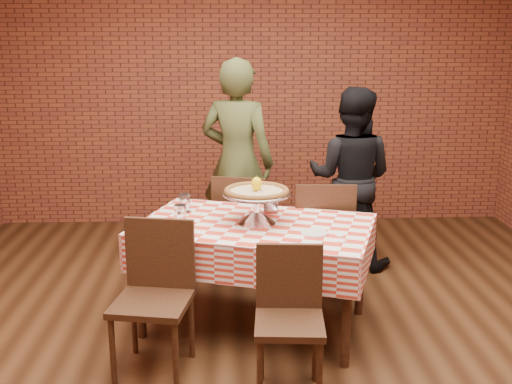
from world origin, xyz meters
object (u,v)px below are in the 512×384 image
diner_olive (237,162)px  chair_near_right (289,327)px  condiment_caddy (271,204)px  chair_near_left (152,301)px  pizza_stand (257,208)px  water_glass_right (185,203)px  chair_far_left (244,226)px  water_glass_left (180,214)px  table (255,276)px  diner_black (351,178)px  chair_far_right (322,236)px  pizza (257,192)px

diner_olive → chair_near_right: bearing=117.0°
condiment_caddy → chair_near_left: size_ratio=0.15×
pizza_stand → water_glass_right: 0.59m
chair_near_left → diner_olive: (0.54, 1.88, 0.45)m
chair_far_left → chair_near_right: bearing=109.7°
water_glass_left → chair_far_left: 1.04m
table → chair_far_left: chair_far_left is taller
table → chair_far_left: bearing=93.7°
water_glass_left → condiment_caddy: bearing=19.1°
chair_far_left → diner_black: bearing=-150.3°
chair_near_left → diner_olive: size_ratio=0.50×
table → condiment_caddy: bearing=62.4°
pizza_stand → chair_near_right: bearing=-81.0°
condiment_caddy → chair_far_right: bearing=46.4°
water_glass_right → table: bearing=-32.1°
water_glass_left → water_glass_right: 0.29m
water_glass_left → diner_olive: bearing=72.3°
chair_far_left → chair_far_right: bearing=165.2°
chair_far_left → diner_olive: diner_olive is taller
pizza_stand → water_glass_right: bearing=150.2°
chair_near_left → chair_far_left: bearing=78.8°
table → chair_far_right: (0.56, 0.57, 0.09)m
pizza_stand → diner_olive: 1.29m
pizza_stand → chair_far_left: (-0.07, 0.87, -0.40)m
pizza → diner_olive: 1.29m
water_glass_left → diner_black: (1.40, 1.15, -0.03)m
table → diner_olive: diner_olive is taller
table → diner_olive: bearing=94.4°
water_glass_left → chair_near_right: 1.19m
water_glass_left → condiment_caddy: condiment_caddy is taller
pizza → water_glass_right: (-0.51, 0.29, -0.15)m
water_glass_right → diner_olive: 1.07m
pizza_stand → pizza: size_ratio=1.08×
water_glass_right → chair_far_left: size_ratio=0.14×
condiment_caddy → chair_near_right: (0.03, -1.13, -0.40)m
chair_near_left → chair_far_left: (0.58, 1.47, -0.00)m
water_glass_right → diner_olive: diner_olive is taller
water_glass_left → diner_olive: 1.34m
pizza_stand → chair_near_left: size_ratio=0.52×
diner_olive → table: bearing=114.7°
water_glass_left → chair_near_left: size_ratio=0.14×
chair_far_left → condiment_caddy: bearing=119.1°
pizza → diner_black: bearing=52.9°
pizza → condiment_caddy: (0.12, 0.23, -0.15)m
condiment_caddy → table: bearing=-108.3°
table → chair_near_left: (-0.64, -0.58, 0.08)m
chair_near_left → diner_olive: diner_olive is taller
pizza → chair_near_left: 1.03m
table → water_glass_left: 0.68m
diner_black → chair_far_left: bearing=39.1°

